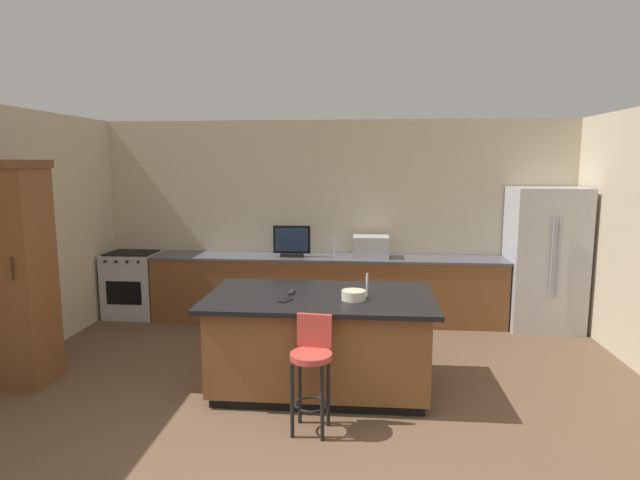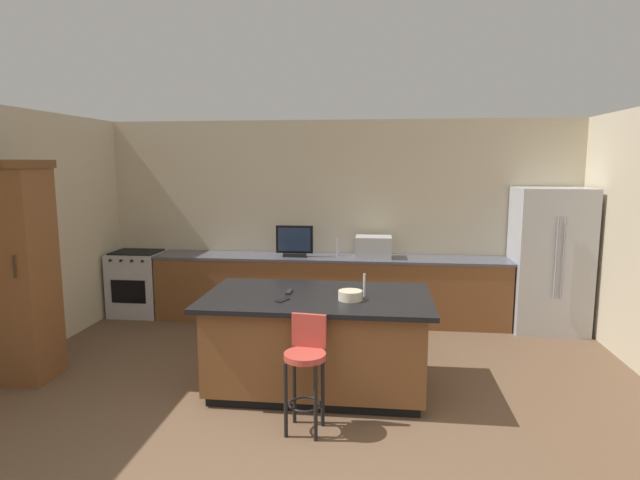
# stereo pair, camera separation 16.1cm
# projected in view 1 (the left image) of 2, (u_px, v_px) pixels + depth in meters

# --- Properties ---
(wall_back) EXTENTS (7.06, 0.12, 2.76)m
(wall_back) POSITION_uv_depth(u_px,v_px,m) (336.00, 219.00, 7.46)
(wall_back) COLOR beige
(wall_back) RESTS_ON ground_plane
(wall_left) EXTENTS (0.12, 4.67, 2.76)m
(wall_left) POSITION_uv_depth(u_px,v_px,m) (16.00, 237.00, 5.64)
(wall_left) COLOR beige
(wall_left) RESTS_ON ground_plane
(counter_back) EXTENTS (4.81, 0.62, 0.91)m
(counter_back) POSITION_uv_depth(u_px,v_px,m) (326.00, 289.00, 7.23)
(counter_back) COLOR brown
(counter_back) RESTS_ON ground_plane
(kitchen_island) EXTENTS (2.15, 1.26, 0.93)m
(kitchen_island) POSITION_uv_depth(u_px,v_px,m) (320.00, 341.00, 5.05)
(kitchen_island) COLOR black
(kitchen_island) RESTS_ON ground_plane
(refrigerator) EXTENTS (0.91, 0.76, 1.86)m
(refrigerator) POSITION_uv_depth(u_px,v_px,m) (544.00, 259.00, 6.86)
(refrigerator) COLOR #B7BABF
(refrigerator) RESTS_ON ground_plane
(range_oven) EXTENTS (0.71, 0.63, 0.93)m
(range_oven) POSITION_uv_depth(u_px,v_px,m) (133.00, 284.00, 7.47)
(range_oven) COLOR #B7BABF
(range_oven) RESTS_ON ground_plane
(cabinet_tower) EXTENTS (0.68, 0.55, 2.21)m
(cabinet_tower) POSITION_uv_depth(u_px,v_px,m) (12.00, 269.00, 5.11)
(cabinet_tower) COLOR brown
(cabinet_tower) RESTS_ON ground_plane
(microwave) EXTENTS (0.48, 0.36, 0.29)m
(microwave) POSITION_uv_depth(u_px,v_px,m) (371.00, 247.00, 7.09)
(microwave) COLOR #B7BABF
(microwave) RESTS_ON counter_back
(tv_monitor) EXTENTS (0.50, 0.16, 0.43)m
(tv_monitor) POSITION_uv_depth(u_px,v_px,m) (292.00, 242.00, 7.12)
(tv_monitor) COLOR black
(tv_monitor) RESTS_ON counter_back
(sink_faucet_back) EXTENTS (0.02, 0.02, 0.24)m
(sink_faucet_back) POSITION_uv_depth(u_px,v_px,m) (335.00, 247.00, 7.24)
(sink_faucet_back) COLOR #B2B2B7
(sink_faucet_back) RESTS_ON counter_back
(sink_faucet_island) EXTENTS (0.02, 0.02, 0.22)m
(sink_faucet_island) POSITION_uv_depth(u_px,v_px,m) (367.00, 285.00, 4.92)
(sink_faucet_island) COLOR #B2B2B7
(sink_faucet_island) RESTS_ON kitchen_island
(bar_stool_center) EXTENTS (0.34, 0.35, 0.95)m
(bar_stool_center) POSITION_uv_depth(u_px,v_px,m) (311.00, 364.00, 4.24)
(bar_stool_center) COLOR #B23D33
(bar_stool_center) RESTS_ON ground_plane
(fruit_bowl) EXTENTS (0.22, 0.22, 0.09)m
(fruit_bowl) POSITION_uv_depth(u_px,v_px,m) (354.00, 295.00, 4.80)
(fruit_bowl) COLOR beige
(fruit_bowl) RESTS_ON kitchen_island
(cell_phone) EXTENTS (0.13, 0.17, 0.01)m
(cell_phone) POSITION_uv_depth(u_px,v_px,m) (286.00, 300.00, 4.77)
(cell_phone) COLOR black
(cell_phone) RESTS_ON kitchen_island
(tv_remote) EXTENTS (0.05, 0.17, 0.02)m
(tv_remote) POSITION_uv_depth(u_px,v_px,m) (291.00, 292.00, 5.06)
(tv_remote) COLOR black
(tv_remote) RESTS_ON kitchen_island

